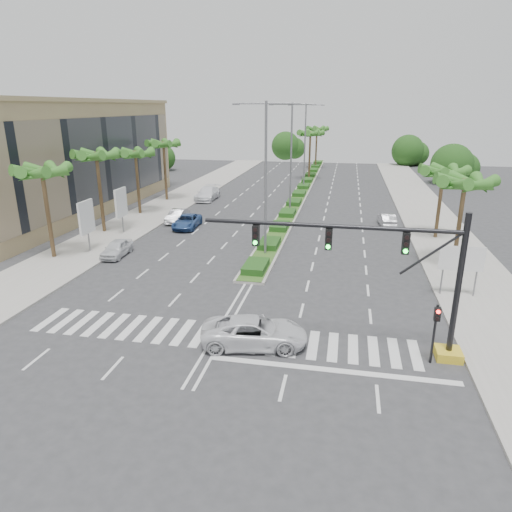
{
  "coord_description": "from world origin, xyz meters",
  "views": [
    {
      "loc": [
        6.16,
        -20.89,
        11.62
      ],
      "look_at": [
        1.07,
        4.78,
        3.0
      ],
      "focal_mm": 32.0,
      "sensor_mm": 36.0,
      "label": 1
    }
  ],
  "objects": [
    {
      "name": "car_parked_c",
      "position": [
        -9.25,
        21.26,
        0.66
      ],
      "size": [
        2.5,
        4.87,
        1.32
      ],
      "primitive_type": "imported",
      "rotation": [
        0.0,
        0.0,
        0.07
      ],
      "color": "#2C4C87",
      "rests_on": "ground"
    },
    {
      "name": "signal_gantry",
      "position": [
        9.27,
        -0.0,
        3.46
      ],
      "size": [
        12.6,
        1.2,
        7.2
      ],
      "color": "gold",
      "rests_on": "ground"
    },
    {
      "name": "streetlight_near",
      "position": [
        0.0,
        14.0,
        6.81
      ],
      "size": [
        5.1,
        0.25,
        12.0
      ],
      "color": "slate",
      "rests_on": "ground"
    },
    {
      "name": "streetlight_mid",
      "position": [
        0.0,
        30.0,
        6.81
      ],
      "size": [
        5.1,
        0.25,
        12.0
      ],
      "color": "slate",
      "rests_on": "ground"
    },
    {
      "name": "streetlight_far",
      "position": [
        0.0,
        46.0,
        6.81
      ],
      "size": [
        5.1,
        0.25,
        12.0
      ],
      "color": "slate",
      "rests_on": "ground"
    },
    {
      "name": "palm_right_near",
      "position": [
        14.5,
        14.0,
        6.2
      ],
      "size": [
        4.57,
        4.68,
        7.05
      ],
      "color": "brown",
      "rests_on": "ground"
    },
    {
      "name": "palm_left_far",
      "position": [
        -16.5,
        26.0,
        6.5
      ],
      "size": [
        4.57,
        4.68,
        7.35
      ],
      "color": "brown",
      "rests_on": "ground"
    },
    {
      "name": "car_right",
      "position": [
        10.42,
        26.02,
        0.65
      ],
      "size": [
        1.79,
        4.06,
        1.3
      ],
      "primitive_type": "imported",
      "rotation": [
        0.0,
        0.0,
        3.25
      ],
      "color": "#B2B1B6",
      "rests_on": "ground"
    },
    {
      "name": "palm_left_near",
      "position": [
        -16.5,
        10.0,
        6.69
      ],
      "size": [
        4.57,
        4.68,
        7.55
      ],
      "color": "brown",
      "rests_on": "ground"
    },
    {
      "name": "footpath_left",
      "position": [
        -15.2,
        20.0,
        0.07
      ],
      "size": [
        6.0,
        120.0,
        0.15
      ],
      "primitive_type": "cube",
      "color": "gray",
      "rests_on": "ground"
    },
    {
      "name": "car_parked_b",
      "position": [
        -11.05,
        23.29,
        0.67
      ],
      "size": [
        1.44,
        4.05,
        1.33
      ],
      "primitive_type": "imported",
      "rotation": [
        0.0,
        0.0,
        -0.01
      ],
      "color": "#A9A9AE",
      "rests_on": "ground"
    },
    {
      "name": "palm_left_mid",
      "position": [
        -16.5,
        18.0,
        7.08
      ],
      "size": [
        4.57,
        4.68,
        7.95
      ],
      "color": "brown",
      "rests_on": "ground"
    },
    {
      "name": "ground",
      "position": [
        0.0,
        0.0,
        0.0
      ],
      "size": [
        160.0,
        160.0,
        0.0
      ],
      "primitive_type": "plane",
      "color": "#333335",
      "rests_on": "ground"
    },
    {
      "name": "pedestrian_signal",
      "position": [
        10.6,
        -0.68,
        2.04
      ],
      "size": [
        0.28,
        0.36,
        3.0
      ],
      "color": "black",
      "rests_on": "ground"
    },
    {
      "name": "car_parked_a",
      "position": [
        -11.8,
        11.49,
        0.66
      ],
      "size": [
        1.77,
        3.93,
        1.31
      ],
      "primitive_type": "imported",
      "rotation": [
        0.0,
        0.0,
        0.06
      ],
      "color": "silver",
      "rests_on": "ground"
    },
    {
      "name": "palm_right_far",
      "position": [
        14.5,
        22.0,
        5.91
      ],
      "size": [
        4.57,
        4.68,
        6.75
      ],
      "color": "brown",
      "rests_on": "ground"
    },
    {
      "name": "footpath_right",
      "position": [
        15.2,
        20.0,
        0.07
      ],
      "size": [
        6.0,
        120.0,
        0.15
      ],
      "primitive_type": "cube",
      "color": "gray",
      "rests_on": "ground"
    },
    {
      "name": "building",
      "position": [
        -26.0,
        26.0,
        6.0
      ],
      "size": [
        12.0,
        36.0,
        12.0
      ],
      "primitive_type": "cube",
      "color": "tan",
      "rests_on": "ground"
    },
    {
      "name": "direction_sign",
      "position": [
        13.5,
        7.99,
        2.45
      ],
      "size": [
        2.7,
        0.11,
        3.4
      ],
      "color": "slate",
      "rests_on": "ground"
    },
    {
      "name": "palm_left_end",
      "position": [
        -16.5,
        34.0,
        6.88
      ],
      "size": [
        4.57,
        4.68,
        7.75
      ],
      "color": "brown",
      "rests_on": "ground"
    },
    {
      "name": "median_grass",
      "position": [
        0.0,
        45.0,
        0.22
      ],
      "size": [
        1.8,
        75.0,
        0.04
      ],
      "primitive_type": "cube",
      "color": "#385B1F",
      "rests_on": "median"
    },
    {
      "name": "billboard_far",
      "position": [
        -14.5,
        18.0,
        2.96
      ],
      "size": [
        0.18,
        2.1,
        4.35
      ],
      "color": "slate",
      "rests_on": "ground"
    },
    {
      "name": "car_crossing",
      "position": [
        2.05,
        -0.59,
        0.74
      ],
      "size": [
        5.68,
        3.33,
        1.49
      ],
      "primitive_type": "imported",
      "rotation": [
        0.0,
        0.0,
        1.74
      ],
      "color": "silver",
      "rests_on": "ground"
    },
    {
      "name": "billboard_near",
      "position": [
        -14.5,
        12.0,
        2.96
      ],
      "size": [
        0.18,
        2.1,
        4.35
      ],
      "color": "slate",
      "rests_on": "ground"
    },
    {
      "name": "median",
      "position": [
        0.0,
        45.0,
        0.1
      ],
      "size": [
        2.2,
        75.0,
        0.2
      ],
      "primitive_type": "cube",
      "color": "gray",
      "rests_on": "ground"
    },
    {
      "name": "palm_median_b",
      "position": [
        0.0,
        70.0,
        7.17
      ],
      "size": [
        4.57,
        4.68,
        8.05
      ],
      "color": "brown",
      "rests_on": "ground"
    },
    {
      "name": "car_parked_d",
      "position": [
        -11.48,
        35.48,
        0.83
      ],
      "size": [
        2.33,
        5.7,
        1.65
      ],
      "primitive_type": "imported",
      "rotation": [
        0.0,
        0.0,
        0.0
      ],
      "color": "white",
      "rests_on": "ground"
    },
    {
      "name": "palm_median_a",
      "position": [
        0.0,
        55.0,
        7.17
      ],
      "size": [
        4.57,
        4.68,
        8.05
      ],
      "color": "brown",
      "rests_on": "ground"
    }
  ]
}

